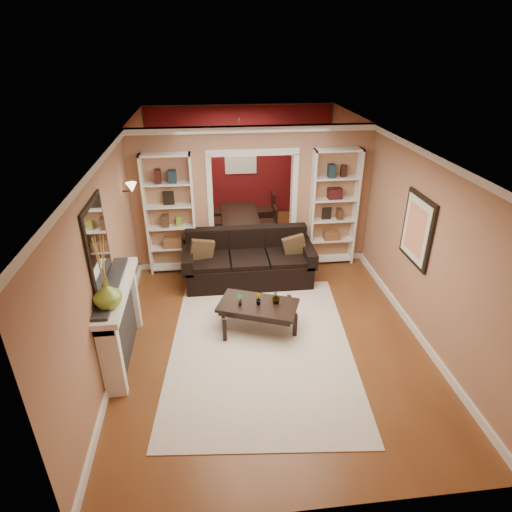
{
  "coord_description": "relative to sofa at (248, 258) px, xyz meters",
  "views": [
    {
      "loc": [
        -0.81,
        -6.49,
        4.07
      ],
      "look_at": [
        -0.16,
        -0.8,
        1.15
      ],
      "focal_mm": 30.0,
      "sensor_mm": 36.0,
      "label": 1
    }
  ],
  "objects": [
    {
      "name": "floor",
      "position": [
        0.16,
        -0.45,
        -0.47
      ],
      "size": [
        8.0,
        8.0,
        0.0
      ],
      "primitive_type": "plane",
      "color": "brown",
      "rests_on": "ground"
    },
    {
      "name": "ceiling",
      "position": [
        0.16,
        -0.45,
        2.23
      ],
      "size": [
        8.0,
        8.0,
        0.0
      ],
      "primitive_type": "plane",
      "rotation": [
        3.14,
        0.0,
        0.0
      ],
      "color": "white",
      "rests_on": "ground"
    },
    {
      "name": "wall_back",
      "position": [
        0.16,
        3.55,
        0.88
      ],
      "size": [
        8.0,
        0.0,
        8.0
      ],
      "primitive_type": "plane",
      "rotation": [
        1.57,
        0.0,
        0.0
      ],
      "color": "#A57557",
      "rests_on": "ground"
    },
    {
      "name": "wall_front",
      "position": [
        0.16,
        -4.45,
        0.88
      ],
      "size": [
        8.0,
        0.0,
        8.0
      ],
      "primitive_type": "plane",
      "rotation": [
        -1.57,
        0.0,
        0.0
      ],
      "color": "#A57557",
      "rests_on": "ground"
    },
    {
      "name": "wall_left",
      "position": [
        -2.09,
        -0.45,
        0.88
      ],
      "size": [
        0.0,
        8.0,
        8.0
      ],
      "primitive_type": "plane",
      "rotation": [
        1.57,
        0.0,
        1.57
      ],
      "color": "#A57557",
      "rests_on": "ground"
    },
    {
      "name": "wall_right",
      "position": [
        2.41,
        -0.45,
        0.88
      ],
      "size": [
        0.0,
        8.0,
        8.0
      ],
      "primitive_type": "plane",
      "rotation": [
        1.57,
        0.0,
        -1.57
      ],
      "color": "#A57557",
      "rests_on": "ground"
    },
    {
      "name": "partition_wall",
      "position": [
        0.16,
        0.75,
        0.88
      ],
      "size": [
        4.5,
        0.15,
        2.7
      ],
      "primitive_type": "cube",
      "color": "#A57557",
      "rests_on": "floor"
    },
    {
      "name": "red_back_panel",
      "position": [
        0.16,
        3.52,
        0.85
      ],
      "size": [
        4.44,
        0.04,
        2.64
      ],
      "primitive_type": "cube",
      "color": "maroon",
      "rests_on": "floor"
    },
    {
      "name": "dining_window",
      "position": [
        0.16,
        3.48,
        1.08
      ],
      "size": [
        0.78,
        0.03,
        0.98
      ],
      "primitive_type": "cube",
      "color": "#8CA5CC",
      "rests_on": "wall_back"
    },
    {
      "name": "area_rug",
      "position": [
        -0.01,
        -1.95,
        -0.46
      ],
      "size": [
        2.95,
        3.9,
        0.01
      ],
      "primitive_type": "cube",
      "rotation": [
        0.0,
        0.0,
        -0.09
      ],
      "color": "silver",
      "rests_on": "floor"
    },
    {
      "name": "sofa",
      "position": [
        0.0,
        0.0,
        0.0
      ],
      "size": [
        2.38,
        1.03,
        0.93
      ],
      "primitive_type": "cube",
      "color": "black",
      "rests_on": "floor"
    },
    {
      "name": "pillow_left",
      "position": [
        -0.84,
        -0.02,
        0.2
      ],
      "size": [
        0.43,
        0.2,
        0.42
      ],
      "primitive_type": "cube",
      "rotation": [
        0.0,
        0.0,
        0.2
      ],
      "color": "brown",
      "rests_on": "sofa"
    },
    {
      "name": "pillow_right",
      "position": [
        0.84,
        -0.02,
        0.19
      ],
      "size": [
        0.41,
        0.14,
        0.4
      ],
      "primitive_type": "cube",
      "rotation": [
        0.0,
        0.0,
        0.07
      ],
      "color": "brown",
      "rests_on": "sofa"
    },
    {
      "name": "coffee_table",
      "position": [
        0.0,
        -1.49,
        -0.24
      ],
      "size": [
        1.34,
        1.03,
        0.45
      ],
      "primitive_type": "cube",
      "rotation": [
        0.0,
        0.0,
        -0.37
      ],
      "color": "black",
      "rests_on": "floor"
    },
    {
      "name": "plant_left",
      "position": [
        -0.28,
        -1.49,
        0.08
      ],
      "size": [
        0.12,
        0.11,
        0.19
      ],
      "primitive_type": "imported",
      "rotation": [
        0.0,
        0.0,
        0.59
      ],
      "color": "#336626",
      "rests_on": "coffee_table"
    },
    {
      "name": "plant_center",
      "position": [
        0.0,
        -1.49,
        0.07
      ],
      "size": [
        0.11,
        0.12,
        0.18
      ],
      "primitive_type": "imported",
      "rotation": [
        0.0,
        0.0,
        2.04
      ],
      "color": "#336626",
      "rests_on": "coffee_table"
    },
    {
      "name": "plant_right",
      "position": [
        0.28,
        -1.49,
        0.09
      ],
      "size": [
        0.17,
        0.17,
        0.22
      ],
      "primitive_type": "imported",
      "rotation": [
        0.0,
        0.0,
        4.11
      ],
      "color": "#336626",
      "rests_on": "coffee_table"
    },
    {
      "name": "bookshelf_left",
      "position": [
        -1.39,
        0.58,
        0.68
      ],
      "size": [
        0.9,
        0.3,
        2.3
      ],
      "primitive_type": "cube",
      "color": "white",
      "rests_on": "floor"
    },
    {
      "name": "bookshelf_right",
      "position": [
        1.71,
        0.58,
        0.68
      ],
      "size": [
        0.9,
        0.3,
        2.3
      ],
      "primitive_type": "cube",
      "color": "white",
      "rests_on": "floor"
    },
    {
      "name": "fireplace",
      "position": [
        -1.93,
        -1.95,
        0.11
      ],
      "size": [
        0.32,
        1.7,
        1.16
      ],
      "primitive_type": "cube",
      "color": "white",
      "rests_on": "floor"
    },
    {
      "name": "vase",
      "position": [
        -1.93,
        -2.42,
        0.87
      ],
      "size": [
        0.41,
        0.41,
        0.36
      ],
      "primitive_type": "imported",
      "rotation": [
        0.0,
        0.0,
        0.24
      ],
      "color": "olive",
      "rests_on": "fireplace"
    },
    {
      "name": "mirror",
      "position": [
        -2.07,
        -1.95,
        1.33
      ],
      "size": [
        0.03,
        0.95,
        1.1
      ],
      "primitive_type": "cube",
      "color": "silver",
      "rests_on": "wall_left"
    },
    {
      "name": "wall_sconce",
      "position": [
        -1.99,
        0.1,
        1.36
      ],
      "size": [
        0.18,
        0.18,
        0.22
      ],
      "primitive_type": "cube",
      "color": "#FFE0A5",
      "rests_on": "wall_left"
    },
    {
      "name": "framed_art",
      "position": [
        2.37,
        -1.45,
        1.08
      ],
      "size": [
        0.04,
        0.85,
        1.05
      ],
      "primitive_type": "cube",
      "color": "black",
      "rests_on": "wall_right"
    },
    {
      "name": "dining_table",
      "position": [
        0.03,
        2.17,
        -0.2
      ],
      "size": [
        1.49,
        0.83,
        0.52
      ],
      "primitive_type": "imported",
      "rotation": [
        0.0,
        0.0,
        1.57
      ],
      "color": "black",
      "rests_on": "floor"
    },
    {
      "name": "dining_chair_nw",
      "position": [
        -0.52,
        1.87,
        -0.01
      ],
      "size": [
        0.56,
        0.56,
        0.9
      ],
      "primitive_type": "cube",
      "rotation": [
        0.0,
        0.0,
        1.87
      ],
      "color": "black",
      "rests_on": "floor"
    },
    {
      "name": "dining_chair_ne",
      "position": [
        0.58,
        1.87,
        -0.09
      ],
      "size": [
        0.43,
        0.43,
        0.76
      ],
      "primitive_type": "cube",
      "rotation": [
        0.0,
        0.0,
        -1.4
      ],
      "color": "black",
      "rests_on": "floor"
    },
    {
      "name": "dining_chair_sw",
      "position": [
        -0.52,
        2.47,
        -0.01
      ],
      "size": [
        0.47,
        0.47,
        0.92
      ],
      "primitive_type": "cube",
      "rotation": [
        0.0,
        0.0,
        1.6
      ],
      "color": "black",
      "rests_on": "floor"
    },
    {
      "name": "dining_chair_se",
      "position": [
        0.58,
        2.47,
        -0.02
      ],
      "size": [
        0.48,
        0.48,
        0.9
      ],
      "primitive_type": "cube",
      "rotation": [
        0.0,
        0.0,
        -1.49
      ],
      "color": "black",
      "rests_on": "floor"
    },
    {
      "name": "chandelier",
      "position": [
        0.16,
        2.25,
        1.55
      ],
      "size": [
        0.5,
        0.5,
        0.3
      ],
      "primitive_type": "cube",
      "color": "#342117",
      "rests_on": "ceiling"
    }
  ]
}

